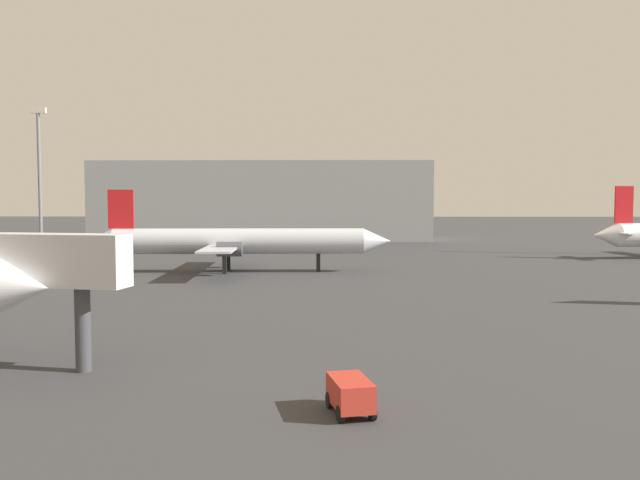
{
  "coord_description": "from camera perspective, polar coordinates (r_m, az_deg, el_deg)",
  "views": [
    {
      "loc": [
        1.11,
        -7.93,
        7.82
      ],
      "look_at": [
        -0.04,
        51.24,
        4.18
      ],
      "focal_mm": 36.55,
      "sensor_mm": 36.0,
      "label": 1
    }
  ],
  "objects": [
    {
      "name": "airplane_distant",
      "position": [
        71.06,
        -7.37,
        -0.11
      ],
      "size": [
        33.15,
        21.25,
        8.94
      ],
      "rotation": [
        0.0,
        0.0,
        0.04
      ],
      "color": "silver",
      "rests_on": "ground_plane"
    },
    {
      "name": "baggage_cart",
      "position": [
        24.46,
        2.67,
        -13.27
      ],
      "size": [
        1.86,
        2.63,
        1.3
      ],
      "rotation": [
        0.0,
        0.0,
        4.94
      ],
      "color": "red",
      "rests_on": "ground_plane"
    },
    {
      "name": "light_mast_left",
      "position": [
        105.87,
        -23.35,
        5.5
      ],
      "size": [
        2.4,
        0.5,
        21.48
      ],
      "color": "slate",
      "rests_on": "ground_plane"
    },
    {
      "name": "terminal_building",
      "position": [
        131.51,
        -4.94,
        3.42
      ],
      "size": [
        65.25,
        18.97,
        15.24
      ],
      "primitive_type": "cube",
      "color": "#999EA3",
      "rests_on": "ground_plane"
    }
  ]
}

